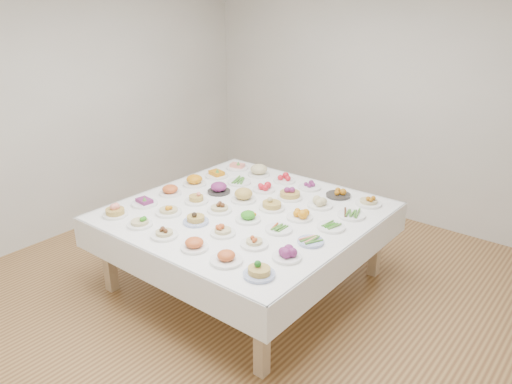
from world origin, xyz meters
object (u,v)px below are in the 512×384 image
Objects in this scene: display_table at (246,217)px; dish_35 at (369,198)px; dish_18 at (194,179)px; dish_0 at (115,209)px.

dish_35 reaches higher than display_table.
display_table is 0.84m from dish_18.
dish_0 reaches higher than dish_18.
dish_18 is 1.75m from dish_35.
dish_18 is (0.00, 0.98, -0.00)m from dish_0.
dish_35 is at bearing 21.89° from dish_18.
display_table is at bearing -134.91° from dish_35.
dish_35 is (1.62, 0.65, 0.01)m from dish_18.
dish_0 is (-0.82, -0.82, 0.13)m from display_table.
dish_35 is (0.81, 0.81, 0.14)m from display_table.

